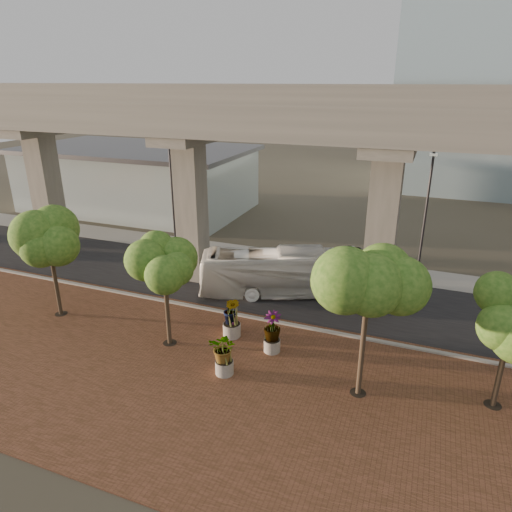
% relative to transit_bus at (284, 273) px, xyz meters
% --- Properties ---
extents(ground, '(160.00, 160.00, 0.00)m').
position_rel_transit_bus_xyz_m(ground, '(-0.47, -1.72, -1.46)').
color(ground, '#3D392C').
rests_on(ground, ground).
extents(brick_plaza, '(70.00, 13.00, 0.06)m').
position_rel_transit_bus_xyz_m(brick_plaza, '(-0.47, -9.72, -1.43)').
color(brick_plaza, brown).
rests_on(brick_plaza, ground).
extents(asphalt_road, '(90.00, 8.00, 0.04)m').
position_rel_transit_bus_xyz_m(asphalt_road, '(-0.47, 0.28, -1.44)').
color(asphalt_road, black).
rests_on(asphalt_road, ground).
extents(curb_strip, '(70.00, 0.25, 0.16)m').
position_rel_transit_bus_xyz_m(curb_strip, '(-0.47, -3.72, -1.38)').
color(curb_strip, '#98958E').
rests_on(curb_strip, ground).
extents(far_sidewalk, '(90.00, 3.00, 0.06)m').
position_rel_transit_bus_xyz_m(far_sidewalk, '(-0.47, 5.78, -1.43)').
color(far_sidewalk, '#98958E').
rests_on(far_sidewalk, ground).
extents(transit_viaduct, '(72.00, 5.60, 12.40)m').
position_rel_transit_bus_xyz_m(transit_viaduct, '(-0.47, 0.28, 5.83)').
color(transit_viaduct, gray).
rests_on(transit_viaduct, ground).
extents(station_pavilion, '(23.00, 13.00, 6.30)m').
position_rel_transit_bus_xyz_m(station_pavilion, '(-20.47, 14.28, 1.76)').
color(station_pavilion, silver).
rests_on(station_pavilion, ground).
extents(transit_bus, '(10.61, 6.22, 2.91)m').
position_rel_transit_bus_xyz_m(transit_bus, '(0.00, 0.00, 0.00)').
color(transit_bus, silver).
rests_on(transit_bus, ground).
extents(fire_hydrant, '(0.60, 0.54, 1.20)m').
position_rel_transit_bus_xyz_m(fire_hydrant, '(-1.18, -5.49, -0.82)').
color(fire_hydrant, maroon).
rests_on(fire_hydrant, ground).
extents(planter_front, '(1.87, 1.87, 2.05)m').
position_rel_transit_bus_xyz_m(planter_front, '(0.05, -8.99, -0.15)').
color(planter_front, '#A49E94').
rests_on(planter_front, ground).
extents(planter_right, '(2.01, 2.01, 2.15)m').
position_rel_transit_bus_xyz_m(planter_right, '(1.46, -6.47, -0.09)').
color(planter_right, gray).
rests_on(planter_right, ground).
extents(planter_left, '(2.06, 2.06, 2.27)m').
position_rel_transit_bus_xyz_m(planter_left, '(-0.97, -5.88, -0.02)').
color(planter_left, '#ABA59B').
rests_on(planter_left, ground).
extents(street_tree_far_west, '(4.08, 4.08, 6.81)m').
position_rel_transit_bus_xyz_m(street_tree_far_west, '(-11.12, -7.22, 3.53)').
color(street_tree_far_west, '#473828').
rests_on(street_tree_far_west, ground).
extents(street_tree_near_west, '(3.80, 3.80, 5.89)m').
position_rel_transit_bus_xyz_m(street_tree_near_west, '(-3.65, -7.65, 2.74)').
color(street_tree_near_west, '#473828').
rests_on(street_tree_near_west, ground).
extents(street_tree_near_east, '(4.09, 4.09, 6.98)m').
position_rel_transit_bus_xyz_m(street_tree_near_east, '(5.99, -8.20, 3.70)').
color(street_tree_near_east, '#473828').
rests_on(street_tree_near_east, ground).
extents(street_tree_far_east, '(3.56, 3.56, 5.60)m').
position_rel_transit_bus_xyz_m(street_tree_far_east, '(11.32, -6.98, 2.56)').
color(street_tree_far_east, '#473828').
rests_on(street_tree_far_east, ground).
extents(streetlamp_west, '(0.43, 1.27, 8.74)m').
position_rel_transit_bus_xyz_m(streetlamp_west, '(-10.05, 3.74, 3.64)').
color(streetlamp_west, '#302F35').
rests_on(streetlamp_west, ground).
extents(streetlamp_east, '(0.43, 1.26, 8.72)m').
position_rel_transit_bus_xyz_m(streetlamp_east, '(7.69, 4.76, 3.63)').
color(streetlamp_east, '#2A292D').
rests_on(streetlamp_east, ground).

